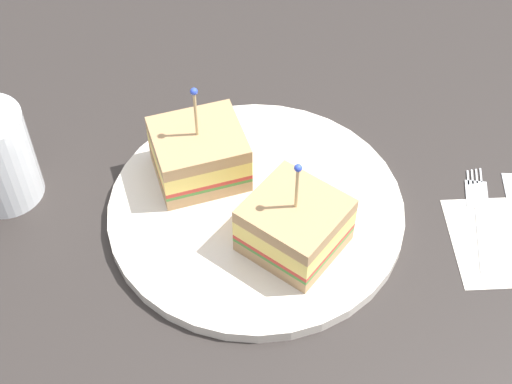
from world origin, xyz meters
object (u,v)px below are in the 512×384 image
at_px(napkin, 502,241).
at_px(sandwich_half_front, 295,225).
at_px(plate, 256,209).
at_px(sandwich_half_back, 199,154).
at_px(fork, 478,207).

bearing_deg(napkin, sandwich_half_front, -98.52).
height_order(plate, napkin, plate).
xyz_separation_m(sandwich_half_back, napkin, (0.14, 0.27, -0.04)).
relative_size(sandwich_half_front, fork, 0.90).
relative_size(plate, sandwich_half_back, 2.55).
relative_size(plate, napkin, 2.69).
distance_m(plate, sandwich_half_front, 0.07).
relative_size(sandwich_half_front, sandwich_half_back, 0.99).
distance_m(sandwich_half_front, napkin, 0.21).
bearing_deg(sandwich_half_back, sandwich_half_front, 33.59).
bearing_deg(sandwich_half_front, sandwich_half_back, -146.41).
distance_m(napkin, fork, 0.04).
bearing_deg(napkin, fork, -171.91).
bearing_deg(sandwich_half_front, napkin, 81.48).
relative_size(sandwich_half_back, napkin, 1.06).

